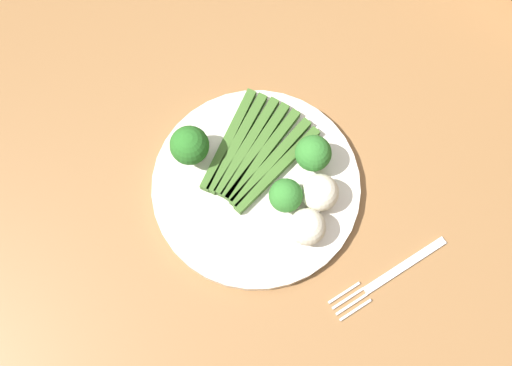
{
  "coord_description": "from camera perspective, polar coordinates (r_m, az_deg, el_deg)",
  "views": [
    {
      "loc": [
        -0.2,
        0.17,
        1.48
      ],
      "look_at": [
        -0.02,
        0.02,
        0.77
      ],
      "focal_mm": 42.03,
      "sensor_mm": 36.0,
      "label": 1
    }
  ],
  "objects": [
    {
      "name": "broccoli_back_right",
      "position": [
        0.74,
        5.46,
        2.82
      ],
      "size": [
        0.05,
        0.05,
        0.06
      ],
      "color": "#609E3D",
      "rests_on": "plate"
    },
    {
      "name": "broccoli_left",
      "position": [
        0.72,
        2.84,
        -1.21
      ],
      "size": [
        0.04,
        0.04,
        0.05
      ],
      "color": "#609E3D",
      "rests_on": "plate"
    },
    {
      "name": "plate",
      "position": [
        0.76,
        0.0,
        -0.3
      ],
      "size": [
        0.26,
        0.26,
        0.01
      ],
      "primitive_type": "cylinder",
      "color": "silver",
      "rests_on": "dining_table"
    },
    {
      "name": "cauliflower_near_center",
      "position": [
        0.72,
        4.9,
        -4.19
      ],
      "size": [
        0.04,
        0.04,
        0.04
      ],
      "primitive_type": "sphere",
      "color": "silver",
      "rests_on": "plate"
    },
    {
      "name": "chair",
      "position": [
        1.25,
        20.76,
        14.51
      ],
      "size": [
        0.44,
        0.44,
        0.87
      ],
      "rotation": [
        0.0,
        0.0,
        0.09
      ],
      "color": "olive",
      "rests_on": "ground_plane"
    },
    {
      "name": "dining_table",
      "position": [
        0.88,
        -0.08,
        -0.9
      ],
      "size": [
        1.27,
        0.89,
        0.75
      ],
      "color": "olive",
      "rests_on": "ground_plane"
    },
    {
      "name": "asparagus_bundle",
      "position": [
        0.76,
        -0.14,
        2.95
      ],
      "size": [
        0.12,
        0.16,
        0.01
      ],
      "rotation": [
        0.0,
        0.0,
        5.02
      ],
      "color": "#3D6626",
      "rests_on": "plate"
    },
    {
      "name": "broccoli_back",
      "position": [
        0.74,
        -6.34,
        3.56
      ],
      "size": [
        0.05,
        0.05,
        0.06
      ],
      "color": "#568E33",
      "rests_on": "plate"
    },
    {
      "name": "fork",
      "position": [
        0.75,
        12.45,
        -8.67
      ],
      "size": [
        0.04,
        0.17,
        0.0
      ],
      "rotation": [
        0.0,
        0.0,
        1.42
      ],
      "color": "silver",
      "rests_on": "dining_table"
    },
    {
      "name": "ground_plane",
      "position": [
        1.51,
        -0.05,
        -8.29
      ],
      "size": [
        6.0,
        6.0,
        0.02
      ],
      "primitive_type": "cube",
      "color": "gray"
    },
    {
      "name": "cauliflower_mid",
      "position": [
        0.73,
        6.11,
        -0.91
      ],
      "size": [
        0.05,
        0.05,
        0.05
      ],
      "primitive_type": "sphere",
      "color": "silver",
      "rests_on": "plate"
    }
  ]
}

